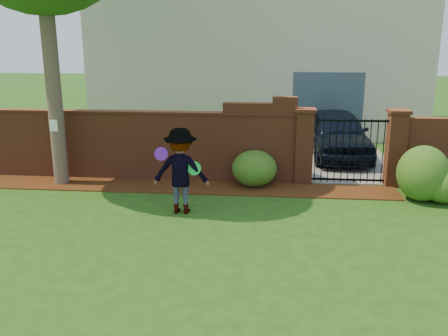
# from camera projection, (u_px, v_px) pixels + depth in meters

# --- Properties ---
(ground) EXTENTS (80.00, 80.00, 0.01)m
(ground) POSITION_uv_depth(u_px,v_px,m) (178.00, 246.00, 8.49)
(ground) COLOR #214912
(ground) RESTS_ON ground
(mulch_bed) EXTENTS (11.10, 1.08, 0.03)m
(mulch_bed) POSITION_uv_depth(u_px,v_px,m) (166.00, 186.00, 11.77)
(mulch_bed) COLOR #3B1C0A
(mulch_bed) RESTS_ON ground
(brick_wall) EXTENTS (8.70, 0.31, 2.16)m
(brick_wall) POSITION_uv_depth(u_px,v_px,m) (129.00, 143.00, 12.27)
(brick_wall) COLOR brown
(brick_wall) RESTS_ON ground
(pillar_left) EXTENTS (0.50, 0.50, 1.88)m
(pillar_left) POSITION_uv_depth(u_px,v_px,m) (304.00, 146.00, 11.85)
(pillar_left) COLOR brown
(pillar_left) RESTS_ON ground
(pillar_right) EXTENTS (0.50, 0.50, 1.88)m
(pillar_right) POSITION_uv_depth(u_px,v_px,m) (396.00, 148.00, 11.65)
(pillar_right) COLOR brown
(pillar_right) RESTS_ON ground
(iron_gate) EXTENTS (1.78, 0.03, 1.60)m
(iron_gate) POSITION_uv_depth(u_px,v_px,m) (349.00, 151.00, 11.78)
(iron_gate) COLOR black
(iron_gate) RESTS_ON ground
(driveway) EXTENTS (3.20, 8.00, 0.01)m
(driveway) POSITION_uv_depth(u_px,v_px,m) (329.00, 148.00, 15.84)
(driveway) COLOR slate
(driveway) RESTS_ON ground
(house) EXTENTS (12.40, 6.40, 6.30)m
(house) POSITION_uv_depth(u_px,v_px,m) (258.00, 47.00, 19.08)
(house) COLOR beige
(house) RESTS_ON ground
(car) EXTENTS (1.93, 4.27, 1.42)m
(car) POSITION_uv_depth(u_px,v_px,m) (338.00, 135.00, 14.44)
(car) COLOR black
(car) RESTS_ON ground
(paper_notice) EXTENTS (0.20, 0.01, 0.28)m
(paper_notice) POSITION_uv_depth(u_px,v_px,m) (53.00, 126.00, 11.51)
(paper_notice) COLOR white
(paper_notice) RESTS_ON tree
(shrub_left) EXTENTS (1.10, 1.10, 0.90)m
(shrub_left) POSITION_uv_depth(u_px,v_px,m) (254.00, 168.00, 11.75)
(shrub_left) COLOR #235519
(shrub_left) RESTS_ON ground
(shrub_middle) EXTENTS (1.14, 1.14, 1.25)m
(shrub_middle) POSITION_uv_depth(u_px,v_px,m) (423.00, 173.00, 10.67)
(shrub_middle) COLOR #235519
(shrub_middle) RESTS_ON ground
(shrub_right) EXTENTS (0.98, 0.98, 0.87)m
(shrub_right) POSITION_uv_depth(u_px,v_px,m) (443.00, 183.00, 10.59)
(shrub_right) COLOR #235519
(shrub_right) RESTS_ON ground
(man) EXTENTS (1.16, 0.68, 1.78)m
(man) POSITION_uv_depth(u_px,v_px,m) (180.00, 171.00, 9.85)
(man) COLOR gray
(man) RESTS_ON ground
(frisbee_purple) EXTENTS (0.28, 0.20, 0.27)m
(frisbee_purple) POSITION_uv_depth(u_px,v_px,m) (161.00, 154.00, 9.49)
(frisbee_purple) COLOR purple
(frisbee_purple) RESTS_ON man
(frisbee_green) EXTENTS (0.29, 0.10, 0.28)m
(frisbee_green) POSITION_uv_depth(u_px,v_px,m) (194.00, 168.00, 9.74)
(frisbee_green) COLOR #1BCD4A
(frisbee_green) RESTS_ON man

